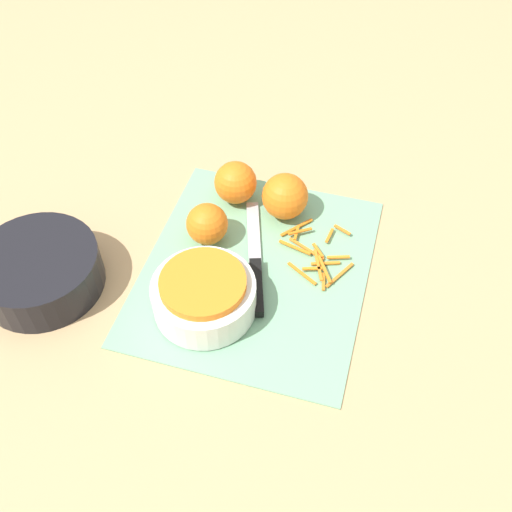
{
  "coord_description": "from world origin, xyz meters",
  "views": [
    {
      "loc": [
        -0.62,
        -0.18,
        0.8
      ],
      "look_at": [
        0.0,
        0.0,
        0.04
      ],
      "focal_mm": 42.0,
      "sensor_mm": 36.0,
      "label": 1
    }
  ],
  "objects_px": {
    "bowl_dark": "(40,271)",
    "orange_right": "(236,183)",
    "bowl_speckled": "(204,294)",
    "orange_back": "(285,196)",
    "knife": "(256,274)",
    "orange_left": "(207,224)"
  },
  "relations": [
    {
      "from": "bowl_dark",
      "to": "orange_right",
      "type": "relative_size",
      "value": 2.56
    },
    {
      "from": "bowl_speckled",
      "to": "bowl_dark",
      "type": "bearing_deg",
      "value": 95.01
    },
    {
      "from": "orange_right",
      "to": "orange_back",
      "type": "height_order",
      "value": "orange_back"
    },
    {
      "from": "bowl_dark",
      "to": "knife",
      "type": "relative_size",
      "value": 0.8
    },
    {
      "from": "knife",
      "to": "orange_left",
      "type": "distance_m",
      "value": 0.13
    },
    {
      "from": "bowl_dark",
      "to": "orange_right",
      "type": "height_order",
      "value": "orange_right"
    },
    {
      "from": "bowl_dark",
      "to": "orange_right",
      "type": "bearing_deg",
      "value": -41.81
    },
    {
      "from": "bowl_speckled",
      "to": "orange_back",
      "type": "xyz_separation_m",
      "value": [
        0.24,
        -0.07,
        0.01
      ]
    },
    {
      "from": "orange_left",
      "to": "orange_back",
      "type": "height_order",
      "value": "orange_back"
    },
    {
      "from": "knife",
      "to": "orange_back",
      "type": "xyz_separation_m",
      "value": [
        0.16,
        -0.01,
        0.04
      ]
    },
    {
      "from": "bowl_dark",
      "to": "knife",
      "type": "xyz_separation_m",
      "value": [
        0.11,
        -0.34,
        -0.02
      ]
    },
    {
      "from": "bowl_dark",
      "to": "orange_back",
      "type": "distance_m",
      "value": 0.44
    },
    {
      "from": "orange_left",
      "to": "knife",
      "type": "bearing_deg",
      "value": -120.25
    },
    {
      "from": "knife",
      "to": "orange_back",
      "type": "distance_m",
      "value": 0.16
    },
    {
      "from": "bowl_dark",
      "to": "orange_left",
      "type": "xyz_separation_m",
      "value": [
        0.17,
        -0.23,
        0.01
      ]
    },
    {
      "from": "orange_right",
      "to": "orange_left",
      "type": "bearing_deg",
      "value": 171.16
    },
    {
      "from": "bowl_speckled",
      "to": "knife",
      "type": "bearing_deg",
      "value": -36.73
    },
    {
      "from": "bowl_dark",
      "to": "orange_back",
      "type": "xyz_separation_m",
      "value": [
        0.27,
        -0.35,
        0.01
      ]
    },
    {
      "from": "knife",
      "to": "orange_left",
      "type": "bearing_deg",
      "value": 41.69
    },
    {
      "from": "orange_back",
      "to": "orange_left",
      "type": "bearing_deg",
      "value": 130.69
    },
    {
      "from": "orange_left",
      "to": "orange_back",
      "type": "distance_m",
      "value": 0.15
    },
    {
      "from": "orange_back",
      "to": "bowl_dark",
      "type": "bearing_deg",
      "value": 127.5
    }
  ]
}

